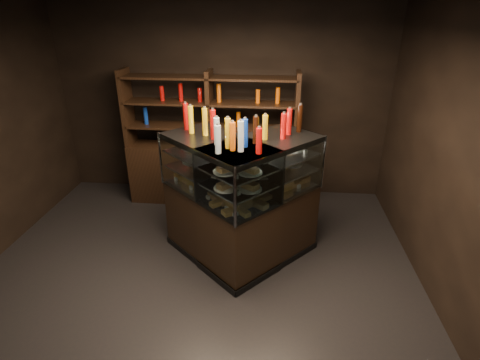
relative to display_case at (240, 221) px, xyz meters
The scene contains 7 objects.
ground 0.92m from the display_case, 125.53° to the right, with size 5.00×5.00×0.00m, color black.
room_shell 1.64m from the display_case, 125.53° to the right, with size 5.02×5.02×3.01m.
display_case is the anchor object (origin of this frame).
food_display 0.59m from the display_case, 88.32° to the right, with size 1.50×1.01×0.46m.
bottles_top 1.13m from the display_case, 91.68° to the left, with size 1.32×0.87×0.30m.
potted_conifer 0.14m from the display_case, 15.14° to the left, with size 0.33×0.33×0.70m.
back_shelving 1.53m from the display_case, 111.50° to the left, with size 2.50×0.45×2.00m.
Camera 1 is at (0.80, -3.12, 2.78)m, focal length 28.00 mm.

